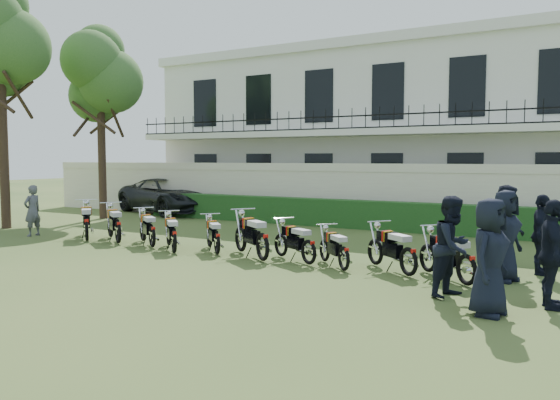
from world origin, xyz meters
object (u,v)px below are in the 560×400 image
(motorcycle_1, at_px, (118,227))
(officer_1, at_px, (453,246))
(motorcycle_5, at_px, (263,240))
(motorcycle_9, at_px, (467,262))
(motorcycle_4, at_px, (217,238))
(tree_west_mid, at_px, (0,38))
(officer_3, at_px, (505,236))
(motorcycle_7, at_px, (344,253))
(motorcycle_3, at_px, (174,236))
(officer_2, at_px, (552,254))
(officer_4, at_px, (507,228))
(motorcycle_6, at_px, (309,246))
(officer_5, at_px, (541,235))
(motorcycle_2, at_px, (152,231))
(tree_west_near, at_px, (101,75))
(inspector, at_px, (32,211))
(officer_0, at_px, (489,257))
(motorcycle_0, at_px, (87,224))
(suv, at_px, (169,196))
(motorcycle_8, at_px, (409,254))

(motorcycle_1, height_order, officer_1, officer_1)
(motorcycle_5, relative_size, motorcycle_9, 1.21)
(motorcycle_4, xyz_separation_m, motorcycle_5, (1.50, -0.21, 0.09))
(tree_west_mid, xyz_separation_m, officer_3, (16.57, -0.19, -5.74))
(motorcycle_7, bearing_deg, motorcycle_9, -49.19)
(motorcycle_1, height_order, motorcycle_5, motorcycle_5)
(tree_west_mid, distance_m, motorcycle_3, 10.71)
(officer_2, bearing_deg, motorcycle_4, 68.68)
(motorcycle_7, bearing_deg, officer_4, -14.50)
(officer_1, height_order, officer_3, officer_3)
(officer_2, bearing_deg, motorcycle_9, 47.55)
(motorcycle_6, distance_m, officer_5, 5.03)
(motorcycle_2, bearing_deg, motorcycle_9, -57.87)
(officer_1, relative_size, officer_4, 0.96)
(officer_1, bearing_deg, motorcycle_5, 94.94)
(motorcycle_3, distance_m, officer_5, 8.73)
(officer_4, bearing_deg, tree_west_near, 76.56)
(inspector, bearing_deg, tree_west_mid, -109.92)
(motorcycle_2, bearing_deg, officer_0, -68.76)
(motorcycle_9, height_order, officer_5, officer_5)
(motorcycle_1, height_order, officer_0, officer_0)
(tree_west_near, distance_m, officer_0, 18.29)
(motorcycle_0, distance_m, motorcycle_6, 7.42)
(motorcycle_2, bearing_deg, motorcycle_1, 123.69)
(motorcycle_0, height_order, motorcycle_2, motorcycle_0)
(motorcycle_4, relative_size, officer_0, 0.72)
(motorcycle_2, xyz_separation_m, officer_4, (8.94, 1.63, 0.48))
(tree_west_mid, height_order, officer_3, tree_west_mid)
(suv, bearing_deg, officer_0, -104.33)
(motorcycle_9, bearing_deg, officer_3, 10.25)
(motorcycle_9, bearing_deg, officer_2, -78.17)
(motorcycle_1, distance_m, officer_1, 9.85)
(motorcycle_6, distance_m, suv, 13.55)
(motorcycle_6, xyz_separation_m, officer_2, (5.12, -1.26, 0.45))
(motorcycle_9, bearing_deg, motorcycle_3, 132.42)
(motorcycle_4, bearing_deg, motorcycle_6, -47.26)
(inspector, bearing_deg, motorcycle_0, 88.04)
(motorcycle_4, bearing_deg, officer_0, -64.12)
(motorcycle_6, bearing_deg, tree_west_mid, 116.05)
(motorcycle_7, height_order, motorcycle_8, motorcycle_8)
(motorcycle_9, bearing_deg, motorcycle_5, 130.15)
(motorcycle_0, height_order, motorcycle_9, motorcycle_0)
(tree_west_mid, relative_size, motorcycle_7, 6.86)
(motorcycle_8, relative_size, inspector, 0.95)
(tree_west_mid, height_order, motorcycle_5, tree_west_mid)
(tree_west_near, bearing_deg, motorcycle_8, -18.56)
(motorcycle_0, xyz_separation_m, officer_1, (10.95, -1.23, 0.38))
(motorcycle_6, bearing_deg, officer_3, -53.49)
(motorcycle_2, xyz_separation_m, motorcycle_6, (4.88, -0.05, -0.01))
(motorcycle_3, height_order, motorcycle_6, motorcycle_3)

